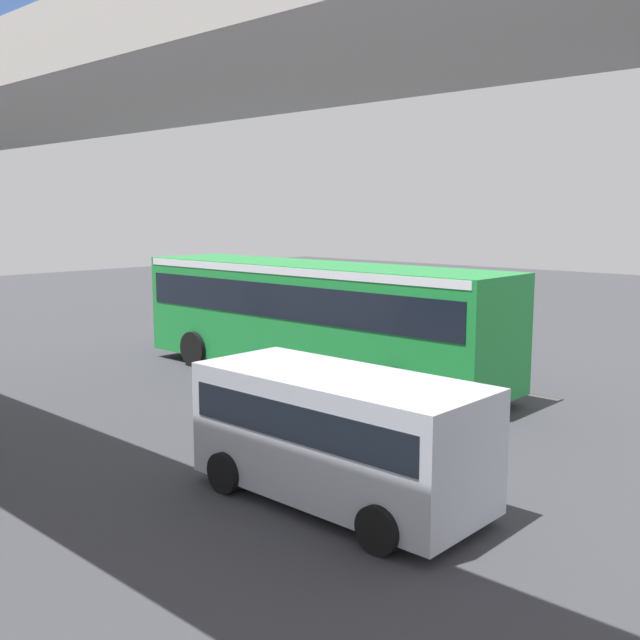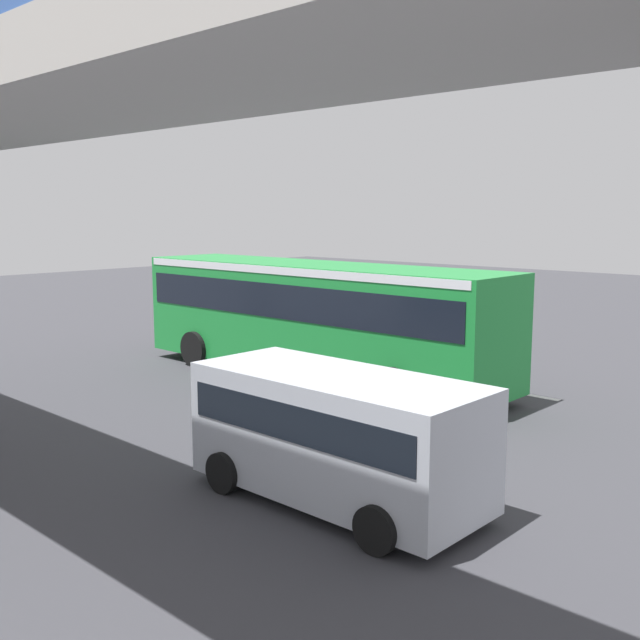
% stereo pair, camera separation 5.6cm
% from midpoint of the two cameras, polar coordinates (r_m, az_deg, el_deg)
% --- Properties ---
extents(ground, '(80.00, 80.00, 0.00)m').
position_cam_midpoint_polar(ground, '(19.69, 2.09, -4.89)').
color(ground, '#38383D').
extents(city_bus, '(11.54, 2.85, 3.15)m').
position_cam_midpoint_polar(city_bus, '(19.89, -0.51, 0.77)').
color(city_bus, '#1E8C38').
rests_on(city_bus, ground).
extents(parked_van, '(4.80, 2.17, 2.05)m').
position_cam_midpoint_polar(parked_van, '(11.51, 1.29, -8.49)').
color(parked_van, '#B7BCC6').
rests_on(parked_van, ground).
extents(pedestrian, '(0.38, 0.38, 1.79)m').
position_cam_midpoint_polar(pedestrian, '(20.31, 10.23, -2.06)').
color(pedestrian, '#2D2D38').
rests_on(pedestrian, ground).
extents(traffic_sign, '(0.08, 0.60, 2.80)m').
position_cam_midpoint_polar(traffic_sign, '(27.16, -4.80, 2.81)').
color(traffic_sign, slate).
rests_on(traffic_sign, ground).
extents(lane_dash_left, '(2.00, 0.20, 0.01)m').
position_cam_midpoint_polar(lane_dash_left, '(19.20, 15.37, -5.53)').
color(lane_dash_left, silver).
rests_on(lane_dash_left, ground).
extents(lane_dash_centre, '(2.00, 0.20, 0.01)m').
position_cam_midpoint_polar(lane_dash_centre, '(21.27, 5.75, -3.92)').
color(lane_dash_centre, silver).
rests_on(lane_dash_centre, ground).
extents(lane_dash_right, '(2.00, 0.20, 0.01)m').
position_cam_midpoint_polar(lane_dash_right, '(23.83, -1.95, -2.54)').
color(lane_dash_right, silver).
rests_on(lane_dash_right, ground).
extents(lane_dash_rightmost, '(2.00, 0.20, 0.01)m').
position_cam_midpoint_polar(lane_dash_rightmost, '(26.75, -8.06, -1.41)').
color(lane_dash_rightmost, silver).
rests_on(lane_dash_rightmost, ground).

